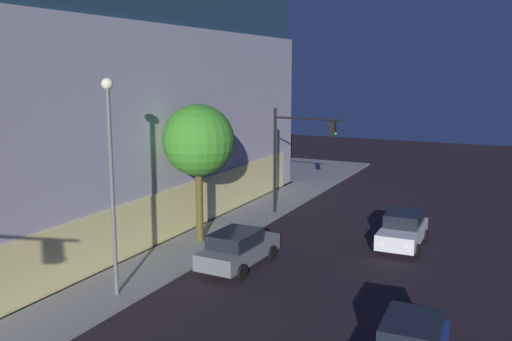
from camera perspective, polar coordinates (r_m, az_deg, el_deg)
name	(u,v)px	position (r m, az deg, el deg)	size (l,w,h in m)	color
traffic_light_far_corner	(295,146)	(33.15, 4.04, 2.56)	(0.46, 4.42, 6.39)	black
street_lamp_sidewalk	(111,163)	(21.58, -14.61, 0.79)	(0.44, 0.44, 8.34)	slate
sidewalk_tree	(198,141)	(27.91, -5.91, 3.04)	(3.59, 3.59, 6.98)	#50451E
car_grey	(238,248)	(25.32, -1.86, -7.94)	(4.68, 2.27, 1.71)	slate
car_white	(403,230)	(29.09, 14.78, -5.85)	(4.38, 2.15, 1.72)	silver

